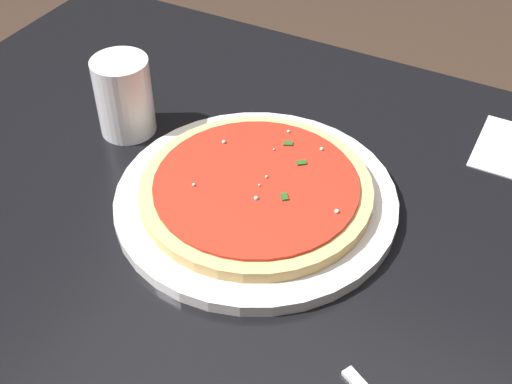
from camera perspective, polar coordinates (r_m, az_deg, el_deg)
The scene contains 4 objects.
restaurant_table at distance 0.93m, azimuth -0.10°, elevation -6.34°, with size 1.12×0.78×0.74m.
serving_plate at distance 0.82m, azimuth 0.00°, elevation -0.63°, with size 0.35×0.35×0.02m, color white.
pizza at distance 0.80m, azimuth 0.00°, elevation 0.28°, with size 0.28×0.28×0.02m.
cup_tall_drink at distance 0.93m, azimuth -11.31°, elevation 8.09°, with size 0.08×0.08×0.11m, color silver.
Camera 1 is at (0.29, -0.54, 1.30)m, focal length 46.36 mm.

